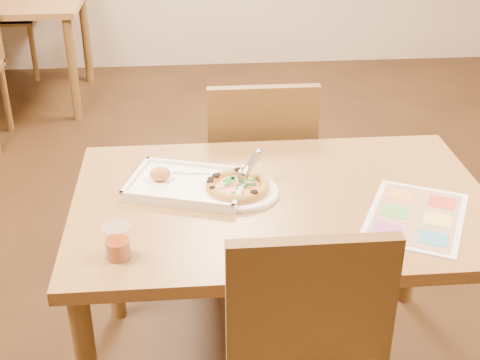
{
  "coord_description": "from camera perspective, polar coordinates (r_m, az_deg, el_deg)",
  "views": [
    {
      "loc": [
        -0.29,
        -1.79,
        1.75
      ],
      "look_at": [
        -0.13,
        0.04,
        0.77
      ],
      "focal_mm": 50.0,
      "sensor_mm": 36.0,
      "label": 1
    }
  ],
  "objects": [
    {
      "name": "chair_far",
      "position": [
        2.68,
        1.7,
        1.95
      ],
      "size": [
        0.42,
        0.42,
        0.47
      ],
      "rotation": [
        0.0,
        0.0,
        3.14
      ],
      "color": "brown",
      "rests_on": "ground"
    },
    {
      "name": "appetizer_tray",
      "position": [
        2.14,
        -4.65,
        -0.41
      ],
      "size": [
        0.42,
        0.35,
        0.06
      ],
      "rotation": [
        0.0,
        0.0,
        -0.31
      ],
      "color": "white",
      "rests_on": "dining_table"
    },
    {
      "name": "pizza_cutter",
      "position": [
        2.1,
        0.75,
        1.08
      ],
      "size": [
        0.09,
        0.12,
        0.08
      ],
      "rotation": [
        0.0,
        0.0,
        0.97
      ],
      "color": "silver",
      "rests_on": "pizza"
    },
    {
      "name": "bg_chair_far",
      "position": [
        5.39,
        -19.51,
        13.94
      ],
      "size": [
        0.42,
        0.42,
        0.47
      ],
      "rotation": [
        0.0,
        0.0,
        3.14
      ],
      "color": "brown",
      "rests_on": "ground"
    },
    {
      "name": "dining_table",
      "position": [
        2.13,
        3.54,
        -3.56
      ],
      "size": [
        1.3,
        0.85,
        0.72
      ],
      "color": "olive",
      "rests_on": "ground"
    },
    {
      "name": "pizza",
      "position": [
        2.1,
        -0.21,
        -0.56
      ],
      "size": [
        0.2,
        0.2,
        0.03
      ],
      "rotation": [
        0.0,
        0.0,
        0.25
      ],
      "color": "#BE8E41",
      "rests_on": "plate"
    },
    {
      "name": "menu",
      "position": [
        2.05,
        14.77,
        -2.98
      ],
      "size": [
        0.41,
        0.46,
        0.0
      ],
      "primitive_type": "cube",
      "rotation": [
        0.0,
        0.0,
        -0.46
      ],
      "color": "silver",
      "rests_on": "dining_table"
    },
    {
      "name": "plate",
      "position": [
        2.1,
        -0.0,
        -1.05
      ],
      "size": [
        0.28,
        0.28,
        0.01
      ],
      "primitive_type": "cylinder",
      "rotation": [
        0.0,
        0.0,
        -0.17
      ],
      "color": "white",
      "rests_on": "dining_table"
    },
    {
      "name": "glass_tumbler",
      "position": [
        1.82,
        -10.41,
        -5.36
      ],
      "size": [
        0.08,
        0.08,
        0.1
      ],
      "rotation": [
        0.0,
        0.0,
        0.05
      ],
      "color": "#86310A",
      "rests_on": "dining_table"
    }
  ]
}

